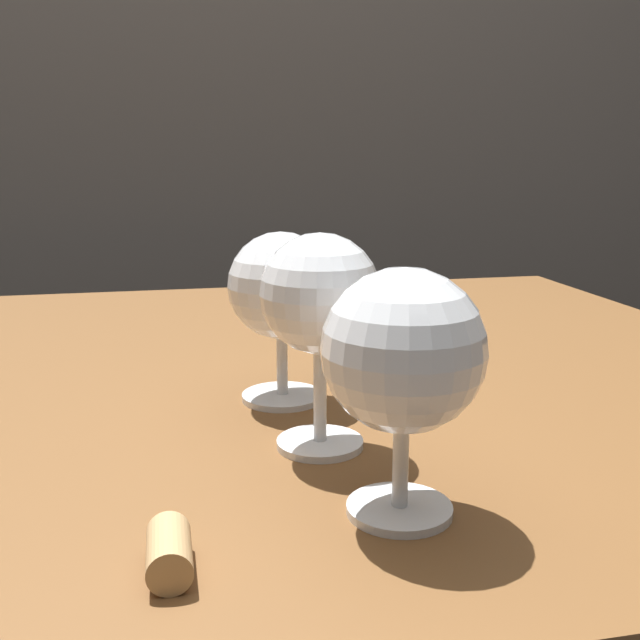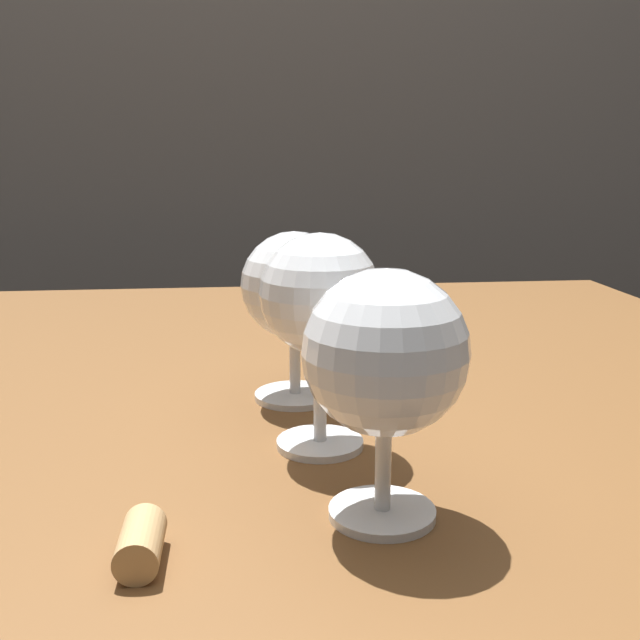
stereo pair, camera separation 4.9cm
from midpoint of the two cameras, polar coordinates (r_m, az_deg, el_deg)
dining_table at (r=0.74m, az=-10.05°, el=-11.85°), size 1.11×0.85×0.75m
wine_glass_white at (r=0.40m, az=2.92°, el=-2.74°), size 0.09×0.09×0.14m
wine_glass_chardonnay at (r=0.49m, az=-2.88°, el=1.67°), size 0.08×0.08×0.15m
wine_glass_port at (r=0.59m, az=-5.38°, el=2.31°), size 0.09×0.09×0.14m
cork at (r=0.38m, az=-15.29°, el=-16.92°), size 0.02×0.04×0.02m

